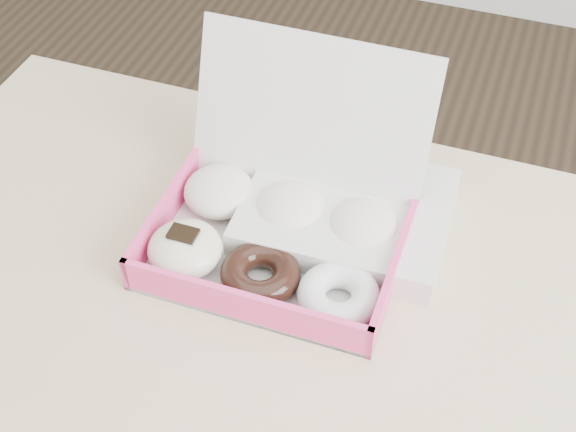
% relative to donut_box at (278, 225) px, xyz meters
% --- Properties ---
extents(donut_box, '(0.27, 0.25, 0.19)m').
position_rel_donut_box_xyz_m(donut_box, '(0.00, 0.00, 0.00)').
color(donut_box, silver).
rests_on(donut_box, table).
extents(newspapers, '(0.23, 0.18, 0.04)m').
position_rel_donut_box_xyz_m(newspapers, '(0.06, 0.05, -0.01)').
color(newspapers, white).
rests_on(newspapers, table).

